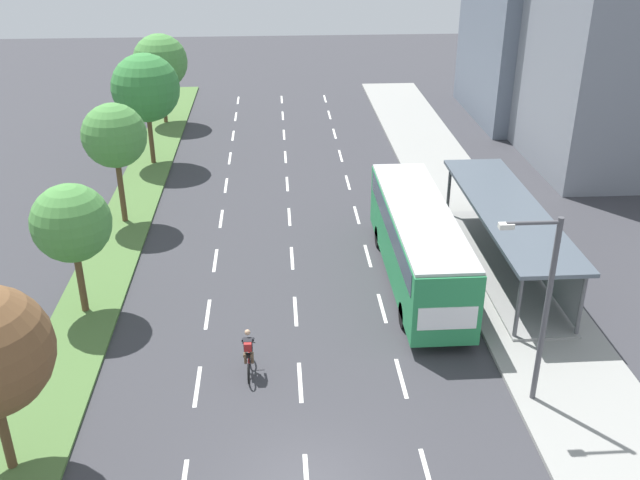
{
  "coord_description": "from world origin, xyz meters",
  "views": [
    {
      "loc": [
        -0.62,
        -15.06,
        15.18
      ],
      "look_at": [
        1.24,
        13.45,
        1.2
      ],
      "focal_mm": 40.24,
      "sensor_mm": 36.0,
      "label": 1
    }
  ],
  "objects_px": {
    "cyclist": "(248,354)",
    "bus_shelter": "(512,231)",
    "median_tree_second": "(71,223)",
    "median_tree_fifth": "(160,62)",
    "bus": "(418,238)",
    "median_tree_third": "(114,136)",
    "median_tree_fourth": "(146,88)",
    "streetlight": "(542,300)"
  },
  "relations": [
    {
      "from": "streetlight",
      "to": "bus",
      "type": "bearing_deg",
      "value": 104.73
    },
    {
      "from": "median_tree_fourth",
      "to": "bus",
      "type": "bearing_deg",
      "value": -49.36
    },
    {
      "from": "bus",
      "to": "cyclist",
      "type": "height_order",
      "value": "bus"
    },
    {
      "from": "bus_shelter",
      "to": "median_tree_fifth",
      "type": "relative_size",
      "value": 1.95
    },
    {
      "from": "bus_shelter",
      "to": "median_tree_second",
      "type": "bearing_deg",
      "value": -172.11
    },
    {
      "from": "median_tree_second",
      "to": "streetlight",
      "type": "bearing_deg",
      "value": -22.65
    },
    {
      "from": "median_tree_second",
      "to": "median_tree_fifth",
      "type": "height_order",
      "value": "median_tree_fifth"
    },
    {
      "from": "median_tree_third",
      "to": "median_tree_fourth",
      "type": "height_order",
      "value": "median_tree_fourth"
    },
    {
      "from": "median_tree_second",
      "to": "median_tree_fifth",
      "type": "xyz_separation_m",
      "value": [
        -0.1,
        25.86,
        0.51
      ]
    },
    {
      "from": "median_tree_fifth",
      "to": "cyclist",
      "type": "bearing_deg",
      "value": -77.51
    },
    {
      "from": "bus",
      "to": "streetlight",
      "type": "bearing_deg",
      "value": -75.27
    },
    {
      "from": "bus_shelter",
      "to": "cyclist",
      "type": "bearing_deg",
      "value": -148.5
    },
    {
      "from": "bus_shelter",
      "to": "median_tree_fourth",
      "type": "xyz_separation_m",
      "value": [
        -17.65,
        14.76,
        2.87
      ]
    },
    {
      "from": "bus_shelter",
      "to": "median_tree_fifth",
      "type": "xyz_separation_m",
      "value": [
        -17.99,
        23.38,
        2.56
      ]
    },
    {
      "from": "median_tree_second",
      "to": "median_tree_third",
      "type": "distance_m",
      "value": 8.64
    },
    {
      "from": "streetlight",
      "to": "median_tree_fifth",
      "type": "bearing_deg",
      "value": 116.08
    },
    {
      "from": "median_tree_fourth",
      "to": "median_tree_fifth",
      "type": "distance_m",
      "value": 8.63
    },
    {
      "from": "cyclist",
      "to": "median_tree_third",
      "type": "distance_m",
      "value": 15.1
    },
    {
      "from": "bus",
      "to": "median_tree_fourth",
      "type": "distance_m",
      "value": 20.7
    },
    {
      "from": "cyclist",
      "to": "median_tree_fourth",
      "type": "xyz_separation_m",
      "value": [
        -6.37,
        21.67,
        3.95
      ]
    },
    {
      "from": "cyclist",
      "to": "median_tree_second",
      "type": "distance_m",
      "value": 8.55
    },
    {
      "from": "bus",
      "to": "median_tree_second",
      "type": "relative_size",
      "value": 2.12
    },
    {
      "from": "cyclist",
      "to": "bus_shelter",
      "type": "bearing_deg",
      "value": 31.5
    },
    {
      "from": "bus",
      "to": "median_tree_third",
      "type": "xyz_separation_m",
      "value": [
        -13.57,
        6.96,
        2.5
      ]
    },
    {
      "from": "cyclist",
      "to": "median_tree_second",
      "type": "bearing_deg",
      "value": 146.16
    },
    {
      "from": "median_tree_second",
      "to": "median_tree_third",
      "type": "bearing_deg",
      "value": 89.75
    },
    {
      "from": "median_tree_third",
      "to": "median_tree_fifth",
      "type": "height_order",
      "value": "median_tree_fifth"
    },
    {
      "from": "median_tree_fourth",
      "to": "median_tree_fifth",
      "type": "relative_size",
      "value": 1.07
    },
    {
      "from": "median_tree_second",
      "to": "streetlight",
      "type": "height_order",
      "value": "streetlight"
    },
    {
      "from": "median_tree_fifth",
      "to": "streetlight",
      "type": "bearing_deg",
      "value": -63.92
    },
    {
      "from": "cyclist",
      "to": "median_tree_fourth",
      "type": "distance_m",
      "value": 22.93
    },
    {
      "from": "bus_shelter",
      "to": "median_tree_second",
      "type": "relative_size",
      "value": 2.27
    },
    {
      "from": "cyclist",
      "to": "streetlight",
      "type": "relative_size",
      "value": 0.28
    },
    {
      "from": "median_tree_fourth",
      "to": "median_tree_fifth",
      "type": "height_order",
      "value": "median_tree_fourth"
    },
    {
      "from": "median_tree_second",
      "to": "median_tree_third",
      "type": "xyz_separation_m",
      "value": [
        0.04,
        8.62,
        0.65
      ]
    },
    {
      "from": "median_tree_third",
      "to": "streetlight",
      "type": "distance_m",
      "value": 21.9
    },
    {
      "from": "median_tree_second",
      "to": "streetlight",
      "type": "xyz_separation_m",
      "value": [
        15.78,
        -6.58,
        -0.03
      ]
    },
    {
      "from": "bus_shelter",
      "to": "median_tree_third",
      "type": "relative_size",
      "value": 2.01
    },
    {
      "from": "median_tree_fifth",
      "to": "bus",
      "type": "bearing_deg",
      "value": -60.47
    },
    {
      "from": "cyclist",
      "to": "median_tree_third",
      "type": "height_order",
      "value": "median_tree_third"
    },
    {
      "from": "bus",
      "to": "median_tree_fourth",
      "type": "height_order",
      "value": "median_tree_fourth"
    },
    {
      "from": "cyclist",
      "to": "median_tree_third",
      "type": "xyz_separation_m",
      "value": [
        -6.57,
        13.05,
        3.78
      ]
    }
  ]
}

